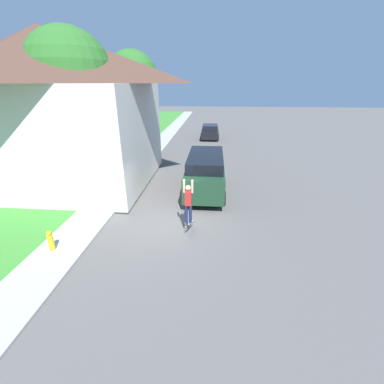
{
  "coord_description": "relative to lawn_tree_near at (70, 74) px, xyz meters",
  "views": [
    {
      "loc": [
        1.89,
        -9.94,
        5.73
      ],
      "look_at": [
        0.98,
        0.75,
        1.14
      ],
      "focal_mm": 24.0,
      "sensor_mm": 36.0,
      "label": 1
    }
  ],
  "objects": [
    {
      "name": "ground_plane",
      "position": [
        5.4,
        -3.59,
        -6.13
      ],
      "size": [
        120.0,
        120.0,
        0.0
      ],
      "primitive_type": "plane",
      "color": "#54514F"
    },
    {
      "name": "lawn",
      "position": [
        -2.6,
        2.41,
        -6.09
      ],
      "size": [
        10.0,
        80.0,
        0.08
      ],
      "color": "#387F2D",
      "rests_on": "ground_plane"
    },
    {
      "name": "sidewalk",
      "position": [
        1.8,
        2.41,
        -6.08
      ],
      "size": [
        1.8,
        80.0,
        0.1
      ],
      "color": "#9E9E99",
      "rests_on": "ground_plane"
    },
    {
      "name": "house",
      "position": [
        -1.9,
        0.97,
        -1.69
      ],
      "size": [
        11.38,
        8.98,
        8.41
      ],
      "color": "beige",
      "rests_on": "lawn"
    },
    {
      "name": "lawn_tree_near",
      "position": [
        0.0,
        0.0,
        0.0
      ],
      "size": [
        4.24,
        4.24,
        8.2
      ],
      "color": "brown",
      "rests_on": "lawn"
    },
    {
      "name": "lawn_tree_far",
      "position": [
        1.17,
        6.6,
        -0.09
      ],
      "size": [
        3.72,
        3.72,
        7.87
      ],
      "color": "brown",
      "rests_on": "lawn"
    },
    {
      "name": "suv_parked",
      "position": [
        6.89,
        -0.05,
        -4.96
      ],
      "size": [
        2.18,
        5.2,
        2.15
      ],
      "color": "#193823",
      "rests_on": "ground_plane"
    },
    {
      "name": "car_down_street",
      "position": [
        6.84,
        15.33,
        -5.43
      ],
      "size": [
        1.96,
        4.33,
        1.46
      ],
      "color": "black",
      "rests_on": "ground_plane"
    },
    {
      "name": "skateboarder",
      "position": [
        6.37,
        -4.44,
        -4.7
      ],
      "size": [
        0.41,
        0.21,
        1.84
      ],
      "color": "#192347",
      "rests_on": "ground_plane"
    },
    {
      "name": "skateboard",
      "position": [
        6.42,
        -4.37,
        -5.82
      ],
      "size": [
        0.34,
        0.73,
        0.35
      ],
      "color": "black",
      "rests_on": "ground_plane"
    },
    {
      "name": "fire_hydrant",
      "position": [
        1.54,
        -6.18,
        -5.66
      ],
      "size": [
        0.2,
        0.2,
        0.78
      ],
      "color": "gold",
      "rests_on": "sidewalk"
    }
  ]
}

